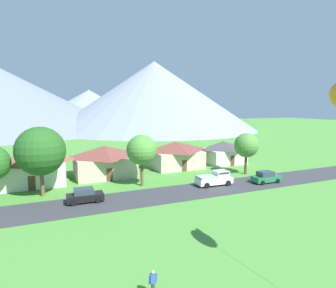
{
  "coord_description": "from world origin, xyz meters",
  "views": [
    {
      "loc": [
        -10.51,
        -2.64,
        11.35
      ],
      "look_at": [
        1.23,
        24.07,
        7.47
      ],
      "focal_mm": 31.19,
      "sensor_mm": 36.0,
      "label": 1
    }
  ],
  "objects_px": {
    "tree_center": "(142,150)",
    "parked_car_green_west_end": "(266,177)",
    "parked_car_black_mid_west": "(85,196)",
    "house_left_center": "(175,154)",
    "watcher_person": "(153,283)",
    "house_leftmost": "(32,167)",
    "house_right_center": "(223,152)",
    "tree_far_right": "(246,145)",
    "house_rightmost": "(104,160)",
    "tree_left_of_center": "(40,151)",
    "pickup_truck_white_west_side": "(215,178)"
  },
  "relations": [
    {
      "from": "tree_left_of_center",
      "to": "pickup_truck_white_west_side",
      "type": "distance_m",
      "value": 23.42
    },
    {
      "from": "house_left_center",
      "to": "tree_left_of_center",
      "type": "xyz_separation_m",
      "value": [
        -22.57,
        -8.79,
        3.23
      ]
    },
    {
      "from": "house_rightmost",
      "to": "watcher_person",
      "type": "distance_m",
      "value": 31.36
    },
    {
      "from": "tree_center",
      "to": "watcher_person",
      "type": "relative_size",
      "value": 4.34
    },
    {
      "from": "watcher_person",
      "to": "tree_center",
      "type": "bearing_deg",
      "value": 72.87
    },
    {
      "from": "house_leftmost",
      "to": "tree_far_right",
      "type": "distance_m",
      "value": 33.1
    },
    {
      "from": "house_right_center",
      "to": "parked_car_green_west_end",
      "type": "bearing_deg",
      "value": -100.42
    },
    {
      "from": "house_leftmost",
      "to": "parked_car_green_west_end",
      "type": "relative_size",
      "value": 2.23
    },
    {
      "from": "tree_far_right",
      "to": "pickup_truck_white_west_side",
      "type": "height_order",
      "value": "tree_far_right"
    },
    {
      "from": "house_leftmost",
      "to": "watcher_person",
      "type": "xyz_separation_m",
      "value": [
        7.09,
        -30.2,
        -1.73
      ]
    },
    {
      "from": "pickup_truck_white_west_side",
      "to": "house_right_center",
      "type": "bearing_deg",
      "value": 51.9
    },
    {
      "from": "tree_center",
      "to": "pickup_truck_white_west_side",
      "type": "relative_size",
      "value": 1.38
    },
    {
      "from": "house_rightmost",
      "to": "tree_far_right",
      "type": "height_order",
      "value": "tree_far_right"
    },
    {
      "from": "parked_car_green_west_end",
      "to": "tree_center",
      "type": "bearing_deg",
      "value": 160.82
    },
    {
      "from": "tree_center",
      "to": "watcher_person",
      "type": "xyz_separation_m",
      "value": [
        -7.18,
        -23.29,
        -4.24
      ]
    },
    {
      "from": "tree_center",
      "to": "parked_car_black_mid_west",
      "type": "xyz_separation_m",
      "value": [
        -8.49,
        -4.26,
        -4.25
      ]
    },
    {
      "from": "pickup_truck_white_west_side",
      "to": "house_rightmost",
      "type": "bearing_deg",
      "value": 137.94
    },
    {
      "from": "tree_left_of_center",
      "to": "tree_center",
      "type": "bearing_deg",
      "value": -2.32
    },
    {
      "from": "house_left_center",
      "to": "watcher_person",
      "type": "xyz_separation_m",
      "value": [
        -16.78,
        -32.61,
        -1.62
      ]
    },
    {
      "from": "house_leftmost",
      "to": "parked_car_green_west_end",
      "type": "bearing_deg",
      "value": -22.28
    },
    {
      "from": "tree_center",
      "to": "tree_left_of_center",
      "type": "bearing_deg",
      "value": 177.68
    },
    {
      "from": "house_leftmost",
      "to": "parked_car_black_mid_west",
      "type": "relative_size",
      "value": 2.23
    },
    {
      "from": "watcher_person",
      "to": "parked_car_green_west_end",
      "type": "bearing_deg",
      "value": 35.52
    },
    {
      "from": "house_leftmost",
      "to": "tree_left_of_center",
      "type": "height_order",
      "value": "tree_left_of_center"
    },
    {
      "from": "parked_car_black_mid_west",
      "to": "tree_center",
      "type": "bearing_deg",
      "value": 26.62
    },
    {
      "from": "pickup_truck_white_west_side",
      "to": "house_leftmost",
      "type": "bearing_deg",
      "value": 155.2
    },
    {
      "from": "house_rightmost",
      "to": "tree_center",
      "type": "height_order",
      "value": "tree_center"
    },
    {
      "from": "house_left_center",
      "to": "tree_left_of_center",
      "type": "distance_m",
      "value": 24.43
    },
    {
      "from": "house_right_center",
      "to": "pickup_truck_white_west_side",
      "type": "distance_m",
      "value": 16.85
    },
    {
      "from": "house_leftmost",
      "to": "parked_car_black_mid_west",
      "type": "bearing_deg",
      "value": -62.65
    },
    {
      "from": "house_leftmost",
      "to": "house_rightmost",
      "type": "bearing_deg",
      "value": 5.0
    },
    {
      "from": "tree_left_of_center",
      "to": "house_left_center",
      "type": "bearing_deg",
      "value": 21.27
    },
    {
      "from": "house_rightmost",
      "to": "tree_left_of_center",
      "type": "height_order",
      "value": "tree_left_of_center"
    },
    {
      "from": "house_rightmost",
      "to": "house_left_center",
      "type": "bearing_deg",
      "value": 6.36
    },
    {
      "from": "tree_far_right",
      "to": "tree_center",
      "type": "bearing_deg",
      "value": 179.36
    },
    {
      "from": "house_leftmost",
      "to": "watcher_person",
      "type": "distance_m",
      "value": 31.07
    },
    {
      "from": "house_leftmost",
      "to": "house_left_center",
      "type": "xyz_separation_m",
      "value": [
        23.87,
        2.41,
        -0.11
      ]
    },
    {
      "from": "house_rightmost",
      "to": "house_right_center",
      "type": "bearing_deg",
      "value": 3.17
    },
    {
      "from": "house_rightmost",
      "to": "watcher_person",
      "type": "bearing_deg",
      "value": -96.4
    },
    {
      "from": "house_left_center",
      "to": "parked_car_green_west_end",
      "type": "xyz_separation_m",
      "value": [
        7.51,
        -15.27,
        -1.63
      ]
    },
    {
      "from": "tree_center",
      "to": "parked_car_green_west_end",
      "type": "relative_size",
      "value": 1.71
    },
    {
      "from": "tree_center",
      "to": "house_rightmost",
      "type": "bearing_deg",
      "value": 115.22
    },
    {
      "from": "tree_far_right",
      "to": "watcher_person",
      "type": "distance_m",
      "value": 34.38
    },
    {
      "from": "house_right_center",
      "to": "tree_far_right",
      "type": "height_order",
      "value": "tree_far_right"
    },
    {
      "from": "house_leftmost",
      "to": "tree_far_right",
      "type": "relative_size",
      "value": 1.39
    },
    {
      "from": "tree_center",
      "to": "parked_car_black_mid_west",
      "type": "relative_size",
      "value": 1.71
    },
    {
      "from": "house_leftmost",
      "to": "tree_far_right",
      "type": "height_order",
      "value": "tree_far_right"
    },
    {
      "from": "house_rightmost",
      "to": "parked_car_green_west_end",
      "type": "bearing_deg",
      "value": -33.53
    },
    {
      "from": "house_left_center",
      "to": "tree_center",
      "type": "relative_size",
      "value": 1.29
    },
    {
      "from": "tree_left_of_center",
      "to": "tree_far_right",
      "type": "relative_size",
      "value": 1.28
    }
  ]
}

